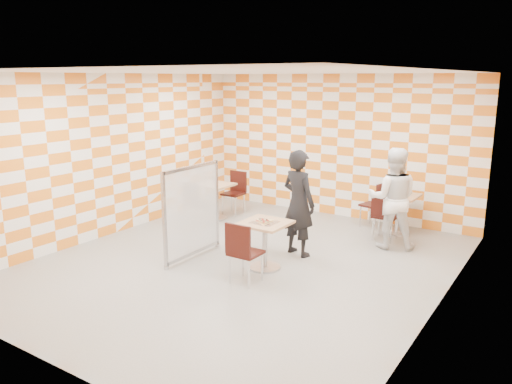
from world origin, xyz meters
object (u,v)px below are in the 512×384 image
chair_empty_near (195,201)px  man_white (393,198)px  sport_bottle (391,188)px  second_table (398,207)px  chair_second_front (384,212)px  empty_table (214,195)px  main_table (265,237)px  partition (192,211)px  man_dark (299,203)px  chair_main_front (242,249)px  chair_second_side (377,201)px  chair_empty_far (236,189)px  soda_bottle (405,189)px

chair_empty_near → man_white: man_white is taller
man_white → sport_bottle: man_white is taller
second_table → sport_bottle: 0.38m
chair_second_front → sport_bottle: size_ratio=4.62×
empty_table → chair_empty_near: size_ratio=0.81×
main_table → chair_empty_near: bearing=155.0°
second_table → chair_second_front: 0.65m
partition → man_dark: bearing=38.2°
empty_table → man_dark: bearing=-20.9°
empty_table → sport_bottle: 3.59m
main_table → sport_bottle: 3.20m
chair_main_front → chair_empty_near: same height
partition → empty_table: bearing=119.1°
main_table → sport_bottle: bearing=72.2°
empty_table → chair_second_side: chair_second_side is taller
man_white → sport_bottle: bearing=-91.2°
empty_table → chair_second_side: 3.33m
chair_main_front → partition: partition is taller
second_table → man_white: bearing=-79.5°
second_table → chair_empty_far: 3.47m
main_table → second_table: (1.15, 2.96, 0.00)m
man_white → soda_bottle: man_white is taller
man_dark → sport_bottle: 2.35m
second_table → man_dark: man_dark is taller
main_table → chair_second_front: size_ratio=0.81×
chair_empty_far → partition: partition is taller
man_white → chair_empty_far: bearing=-26.4°
sport_bottle → soda_bottle: (0.27, -0.01, 0.01)m
main_table → chair_empty_far: 3.33m
main_table → soda_bottle: 3.29m
chair_empty_near → man_white: (3.63, 0.97, 0.34)m
second_table → chair_empty_far: size_ratio=0.81×
soda_bottle → empty_table: bearing=-161.5°
sport_bottle → soda_bottle: size_ratio=0.87×
empty_table → soda_bottle: (3.63, 1.22, 0.34)m
chair_second_side → man_white: man_white is taller
second_table → chair_main_front: chair_main_front is taller
chair_empty_far → man_dark: man_dark is taller
empty_table → chair_second_front: 3.52m
empty_table → chair_main_front: chair_main_front is taller
chair_empty_far → sport_bottle: bearing=10.5°
chair_main_front → partition: size_ratio=0.60×
second_table → soda_bottle: 0.36m
chair_second_front → chair_empty_near: bearing=-160.2°
man_dark → man_white: man_dark is taller
chair_main_front → sport_bottle: 3.86m
soda_bottle → chair_second_front: bearing=-101.5°
chair_empty_near → sport_bottle: 3.83m
main_table → chair_main_front: chair_main_front is taller
partition → chair_empty_far: bearing=111.2°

